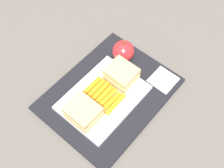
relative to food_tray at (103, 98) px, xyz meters
name	(u,v)px	position (x,y,z in m)	size (l,w,h in m)	color
ground_plane	(109,95)	(0.03, 0.00, -0.02)	(2.40, 2.40, 0.00)	#56514C
lunchbag_mat	(109,94)	(0.03, 0.00, -0.01)	(0.36, 0.28, 0.01)	black
food_tray	(103,98)	(0.00, 0.00, 0.00)	(0.23, 0.17, 0.01)	white
sandwich_half_left	(83,112)	(-0.08, 0.00, 0.03)	(0.07, 0.08, 0.04)	tan
sandwich_half_right	(121,74)	(0.08, 0.00, 0.03)	(0.07, 0.08, 0.04)	tan
carrot_sticks_bundle	(103,95)	(0.00, 0.00, 0.01)	(0.08, 0.10, 0.02)	orange
apple	(123,51)	(0.15, 0.05, 0.03)	(0.07, 0.07, 0.08)	red
paper_napkin	(163,80)	(0.16, -0.09, 0.00)	(0.07, 0.07, 0.00)	white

